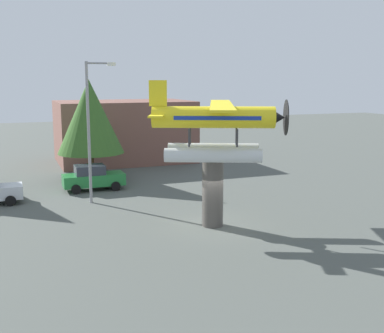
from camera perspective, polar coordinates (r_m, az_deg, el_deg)
name	(u,v)px	position (r m, az deg, el deg)	size (l,w,h in m)	color
ground_plane	(212,225)	(25.44, 2.45, -7.02)	(140.00, 140.00, 0.00)	#4C514C
display_pedestal	(213,193)	(24.97, 2.48, -3.14)	(1.10, 1.10, 3.54)	#4C4742
floatplane_monument	(216,127)	(24.41, 2.85, 4.75)	(7.17, 9.97, 4.00)	silver
car_mid_green	(93,177)	(34.05, -11.72, -1.28)	(4.20, 2.02, 1.76)	#237A38
streetlight_primary	(91,123)	(29.92, -11.88, 5.08)	(1.84, 0.28, 8.65)	gray
storefront_building	(124,131)	(45.67, -8.07, 4.18)	(12.19, 7.91, 5.65)	brown
tree_east	(90,117)	(36.63, -12.04, 5.82)	(4.94, 4.94, 7.63)	brown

